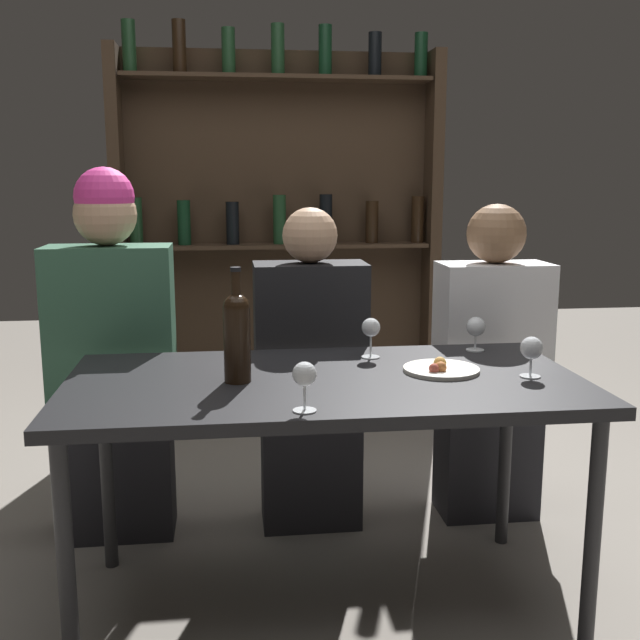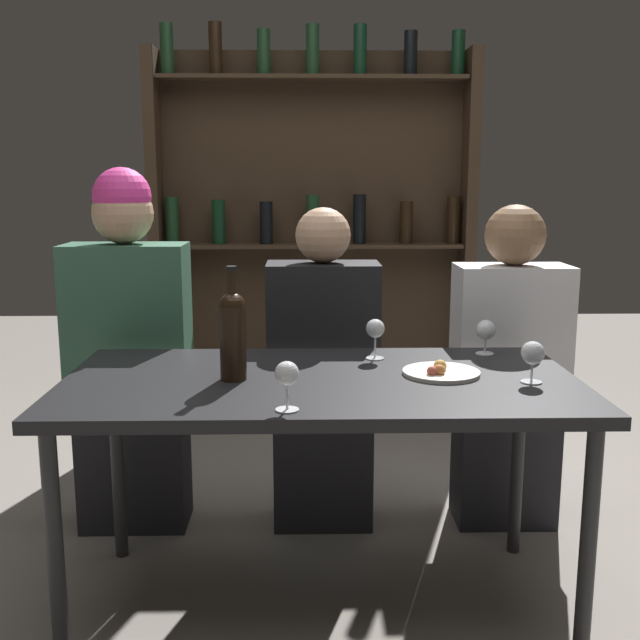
{
  "view_description": "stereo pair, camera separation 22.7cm",
  "coord_description": "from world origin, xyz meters",
  "px_view_note": "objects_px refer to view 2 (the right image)",
  "views": [
    {
      "loc": [
        -0.27,
        -2.1,
        1.3
      ],
      "look_at": [
        0.0,
        0.12,
        0.88
      ],
      "focal_mm": 42.0,
      "sensor_mm": 36.0,
      "label": 1
    },
    {
      "loc": [
        -0.05,
        -2.11,
        1.3
      ],
      "look_at": [
        0.0,
        0.12,
        0.88
      ],
      "focal_mm": 42.0,
      "sensor_mm": 36.0,
      "label": 2
    }
  ],
  "objects_px": {
    "wine_glass_3": "(375,330)",
    "seated_person_center": "(323,380)",
    "wine_bottle": "(233,331)",
    "seated_person_right": "(508,376)",
    "seated_person_left": "(130,357)",
    "wine_glass_0": "(533,354)",
    "food_plate_0": "(441,372)",
    "wine_glass_2": "(486,331)",
    "wine_glass_1": "(287,376)"
  },
  "relations": [
    {
      "from": "wine_glass_0",
      "to": "wine_glass_2",
      "type": "distance_m",
      "value": 0.36
    },
    {
      "from": "wine_glass_0",
      "to": "seated_person_center",
      "type": "distance_m",
      "value": 0.9
    },
    {
      "from": "wine_bottle",
      "to": "seated_person_right",
      "type": "distance_m",
      "value": 1.17
    },
    {
      "from": "food_plate_0",
      "to": "seated_person_left",
      "type": "height_order",
      "value": "seated_person_left"
    },
    {
      "from": "wine_glass_1",
      "to": "wine_glass_3",
      "type": "bearing_deg",
      "value": 63.35
    },
    {
      "from": "wine_glass_3",
      "to": "wine_glass_2",
      "type": "bearing_deg",
      "value": 8.84
    },
    {
      "from": "wine_glass_0",
      "to": "wine_glass_3",
      "type": "distance_m",
      "value": 0.51
    },
    {
      "from": "wine_glass_0",
      "to": "wine_glass_1",
      "type": "xyz_separation_m",
      "value": [
        -0.69,
        -0.25,
        0.01
      ]
    },
    {
      "from": "food_plate_0",
      "to": "wine_glass_3",
      "type": "bearing_deg",
      "value": 130.98
    },
    {
      "from": "wine_glass_3",
      "to": "seated_person_center",
      "type": "relative_size",
      "value": 0.11
    },
    {
      "from": "wine_glass_1",
      "to": "seated_person_right",
      "type": "height_order",
      "value": "seated_person_right"
    },
    {
      "from": "wine_glass_0",
      "to": "wine_glass_2",
      "type": "xyz_separation_m",
      "value": [
        -0.05,
        0.35,
        -0.0
      ]
    },
    {
      "from": "wine_glass_2",
      "to": "seated_person_center",
      "type": "height_order",
      "value": "seated_person_center"
    },
    {
      "from": "seated_person_center",
      "to": "seated_person_left",
      "type": "bearing_deg",
      "value": -180.0
    },
    {
      "from": "wine_glass_0",
      "to": "wine_glass_3",
      "type": "xyz_separation_m",
      "value": [
        -0.42,
        0.29,
        0.01
      ]
    },
    {
      "from": "seated_person_left",
      "to": "seated_person_right",
      "type": "distance_m",
      "value": 1.41
    },
    {
      "from": "wine_glass_1",
      "to": "wine_glass_2",
      "type": "distance_m",
      "value": 0.88
    },
    {
      "from": "wine_glass_1",
      "to": "wine_glass_2",
      "type": "bearing_deg",
      "value": 42.99
    },
    {
      "from": "wine_glass_0",
      "to": "seated_person_right",
      "type": "relative_size",
      "value": 0.1
    },
    {
      "from": "wine_glass_3",
      "to": "seated_person_left",
      "type": "xyz_separation_m",
      "value": [
        -0.87,
        0.35,
        -0.17
      ]
    },
    {
      "from": "seated_person_left",
      "to": "wine_glass_3",
      "type": "bearing_deg",
      "value": -21.67
    },
    {
      "from": "wine_glass_2",
      "to": "seated_person_left",
      "type": "distance_m",
      "value": 1.28
    },
    {
      "from": "wine_bottle",
      "to": "wine_glass_0",
      "type": "relative_size",
      "value": 2.74
    },
    {
      "from": "wine_glass_3",
      "to": "seated_person_right",
      "type": "distance_m",
      "value": 0.68
    },
    {
      "from": "seated_person_left",
      "to": "seated_person_center",
      "type": "bearing_deg",
      "value": 0.0
    },
    {
      "from": "seated_person_right",
      "to": "wine_glass_0",
      "type": "bearing_deg",
      "value": -100.21
    },
    {
      "from": "food_plate_0",
      "to": "seated_person_right",
      "type": "distance_m",
      "value": 0.67
    },
    {
      "from": "wine_glass_3",
      "to": "seated_person_right",
      "type": "height_order",
      "value": "seated_person_right"
    },
    {
      "from": "food_plate_0",
      "to": "seated_person_center",
      "type": "distance_m",
      "value": 0.67
    },
    {
      "from": "wine_glass_0",
      "to": "food_plate_0",
      "type": "distance_m",
      "value": 0.27
    },
    {
      "from": "wine_glass_0",
      "to": "wine_glass_1",
      "type": "height_order",
      "value": "wine_glass_1"
    },
    {
      "from": "food_plate_0",
      "to": "seated_person_right",
      "type": "bearing_deg",
      "value": 56.84
    },
    {
      "from": "seated_person_center",
      "to": "wine_bottle",
      "type": "bearing_deg",
      "value": -115.05
    },
    {
      "from": "wine_glass_3",
      "to": "seated_person_right",
      "type": "relative_size",
      "value": 0.11
    },
    {
      "from": "wine_glass_2",
      "to": "wine_glass_3",
      "type": "bearing_deg",
      "value": -171.16
    },
    {
      "from": "food_plate_0",
      "to": "wine_glass_1",
      "type": "bearing_deg",
      "value": -142.96
    },
    {
      "from": "wine_glass_2",
      "to": "seated_person_center",
      "type": "relative_size",
      "value": 0.1
    },
    {
      "from": "seated_person_center",
      "to": "seated_person_right",
      "type": "relative_size",
      "value": 0.99
    },
    {
      "from": "wine_glass_1",
      "to": "seated_person_right",
      "type": "bearing_deg",
      "value": 47.71
    },
    {
      "from": "wine_glass_1",
      "to": "seated_person_left",
      "type": "bearing_deg",
      "value": 124.02
    },
    {
      "from": "seated_person_left",
      "to": "seated_person_center",
      "type": "height_order",
      "value": "seated_person_left"
    },
    {
      "from": "seated_person_center",
      "to": "wine_glass_2",
      "type": "bearing_deg",
      "value": -28.53
    },
    {
      "from": "wine_bottle",
      "to": "seated_person_center",
      "type": "height_order",
      "value": "seated_person_center"
    },
    {
      "from": "seated_person_center",
      "to": "seated_person_right",
      "type": "height_order",
      "value": "seated_person_right"
    },
    {
      "from": "wine_bottle",
      "to": "seated_person_left",
      "type": "bearing_deg",
      "value": 126.72
    },
    {
      "from": "seated_person_left",
      "to": "wine_glass_2",
      "type": "bearing_deg",
      "value": -13.07
    },
    {
      "from": "wine_bottle",
      "to": "wine_glass_3",
      "type": "xyz_separation_m",
      "value": [
        0.43,
        0.24,
        -0.05
      ]
    },
    {
      "from": "wine_bottle",
      "to": "wine_glass_1",
      "type": "relative_size",
      "value": 2.59
    },
    {
      "from": "food_plate_0",
      "to": "wine_bottle",
      "type": "bearing_deg",
      "value": -176.48
    },
    {
      "from": "wine_glass_0",
      "to": "wine_glass_2",
      "type": "height_order",
      "value": "wine_glass_0"
    }
  ]
}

